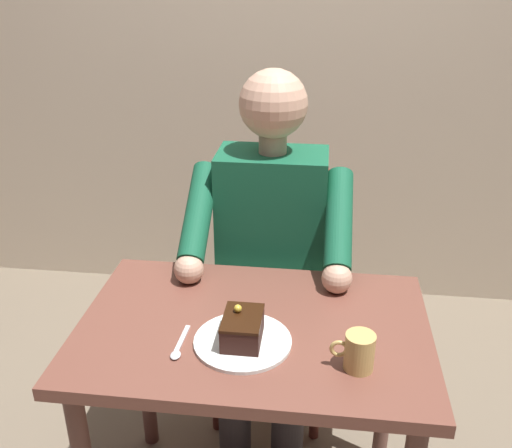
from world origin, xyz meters
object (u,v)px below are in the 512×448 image
seated_person (269,259)px  dessert_spoon (179,347)px  coffee_cup (359,351)px  chair (273,280)px  cake_slice (242,328)px  dining_table (253,356)px

seated_person → dessert_spoon: size_ratio=9.09×
coffee_cup → dessert_spoon: (0.44, -0.02, -0.05)m
chair → seated_person: 0.25m
cake_slice → coffee_cup: 0.29m
seated_person → cake_slice: bearing=88.1°
dining_table → dessert_spoon: dessert_spoon is taller
seated_person → cake_slice: (0.02, 0.51, 0.08)m
chair → dessert_spoon: chair is taller
coffee_cup → dessert_spoon: bearing=-2.6°
dessert_spoon → chair: bearing=-103.5°
dining_table → coffee_cup: size_ratio=8.76×
dining_table → seated_person: (0.00, -0.43, 0.07)m
chair → cake_slice: 0.73m
cake_slice → chair: bearing=-91.4°
chair → seated_person: seated_person is taller
seated_person → coffee_cup: size_ratio=12.18×
cake_slice → seated_person: bearing=-91.9°
chair → dessert_spoon: bearing=76.5°
dining_table → cake_slice: size_ratio=7.05×
chair → cake_slice: size_ratio=6.84×
coffee_cup → dessert_spoon: coffee_cup is taller
cake_slice → dessert_spoon: bearing=15.3°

